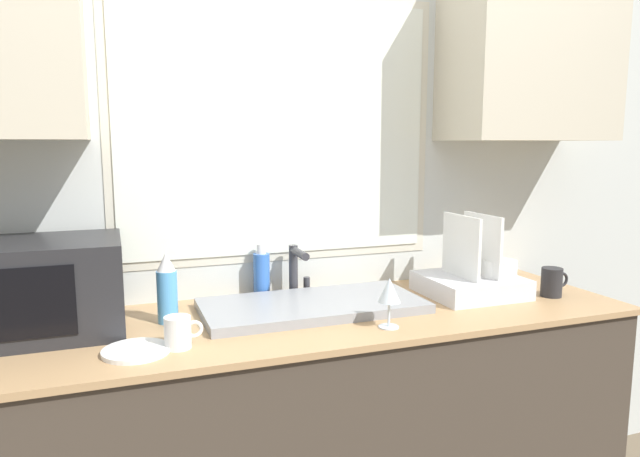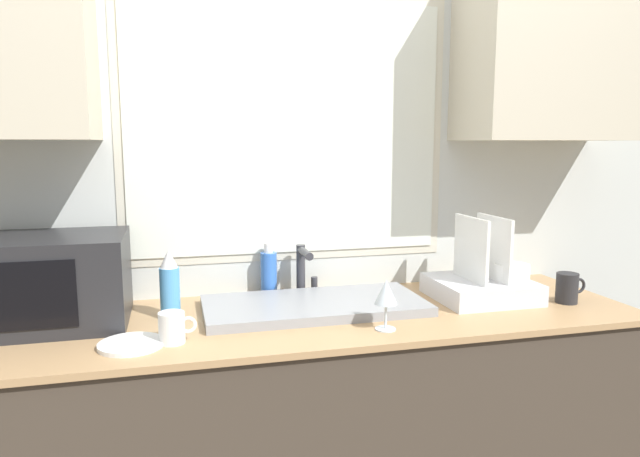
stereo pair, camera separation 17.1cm
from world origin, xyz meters
name	(u,v)px [view 1 (the left image)]	position (x,y,z in m)	size (l,w,h in m)	color
countertop	(308,446)	(0.00, 0.31, 0.45)	(2.14, 0.64, 0.90)	#42382D
wall_back	(280,153)	(0.00, 0.60, 1.41)	(6.00, 0.38, 2.60)	silver
sink_basin	(312,305)	(0.03, 0.35, 0.92)	(0.72, 0.35, 0.03)	gray
faucet	(297,267)	(0.04, 0.53, 1.01)	(0.08, 0.16, 0.18)	#333338
microwave	(34,288)	(-0.79, 0.40, 1.04)	(0.48, 0.35, 0.27)	#232326
dish_rack	(473,278)	(0.64, 0.33, 0.96)	(0.33, 0.31, 0.29)	silver
spray_bottle	(167,289)	(-0.42, 0.38, 1.01)	(0.06, 0.06, 0.22)	#4C99D8
soap_bottle	(262,274)	(-0.08, 0.57, 0.99)	(0.06, 0.06, 0.19)	blue
mug_near_sink	(179,332)	(-0.42, 0.14, 0.95)	(0.10, 0.07, 0.09)	white
wine_glass	(389,292)	(0.18, 0.10, 1.01)	(0.07, 0.07, 0.15)	silver
mug_by_rack	(552,282)	(0.89, 0.22, 0.95)	(0.11, 0.07, 0.10)	#262628
small_plate	(136,351)	(-0.53, 0.14, 0.91)	(0.17, 0.17, 0.01)	white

